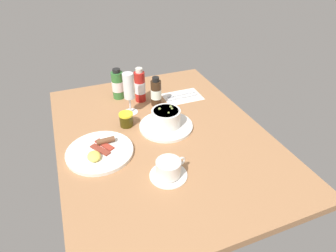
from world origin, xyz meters
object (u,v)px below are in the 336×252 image
object	(u,v)px
cutlery_setting	(182,96)
wine_glass	(129,88)
sauce_bottle_red	(140,86)
porridge_bowl	(166,120)
breakfast_plate	(100,152)
coffee_cup	(169,169)
sauce_bottle_green	(118,85)
jam_jar	(126,119)
sauce_bottle_brown	(156,93)

from	to	relation	value
cutlery_setting	wine_glass	distance (cm)	30.91
sauce_bottle_red	porridge_bowl	bearing A→B (deg)	-172.98
wine_glass	sauce_bottle_red	bearing A→B (deg)	-40.65
porridge_bowl	sauce_bottle_red	distance (cm)	26.86
sauce_bottle_red	breakfast_plate	size ratio (longest dim) A/B	0.67
wine_glass	breakfast_plate	distance (cm)	32.93
coffee_cup	sauce_bottle_green	size ratio (longest dim) A/B	0.89
sauce_bottle_red	sauce_bottle_green	bearing A→B (deg)	53.46
jam_jar	sauce_bottle_green	xyz separation A→B (cm)	(25.89, -2.71, 3.95)
cutlery_setting	wine_glass	xyz separation A→B (cm)	(-4.86, 28.01, 12.16)
porridge_bowl	coffee_cup	bearing A→B (deg)	160.79
wine_glass	sauce_bottle_red	world-z (taller)	wine_glass
sauce_bottle_brown	breakfast_plate	bearing A→B (deg)	129.94
breakfast_plate	sauce_bottle_red	bearing A→B (deg)	-38.23
cutlery_setting	jam_jar	size ratio (longest dim) A/B	3.12
coffee_cup	breakfast_plate	size ratio (longest dim) A/B	0.54
sauce_bottle_red	sauce_bottle_brown	size ratio (longest dim) A/B	1.19
sauce_bottle_brown	breakfast_plate	world-z (taller)	sauce_bottle_brown
sauce_bottle_green	jam_jar	bearing A→B (deg)	174.03
jam_jar	sauce_bottle_green	distance (cm)	26.33
cutlery_setting	wine_glass	size ratio (longest dim) A/B	0.97
sauce_bottle_green	sauce_bottle_brown	size ratio (longest dim) A/B	1.06
wine_glass	sauce_bottle_brown	size ratio (longest dim) A/B	1.35
jam_jar	breakfast_plate	world-z (taller)	jam_jar
cutlery_setting	sauce_bottle_green	xyz separation A→B (cm)	(11.17, 29.72, 6.76)
cutlery_setting	sauce_bottle_green	distance (cm)	32.46
cutlery_setting	sauce_bottle_brown	bearing A→B (deg)	99.62
sauce_bottle_brown	sauce_bottle_green	bearing A→B (deg)	48.14
sauce_bottle_green	sauce_bottle_brown	world-z (taller)	sauce_bottle_green
coffee_cup	wine_glass	world-z (taller)	wine_glass
porridge_bowl	coffee_cup	size ratio (longest dim) A/B	1.68
porridge_bowl	cutlery_setting	size ratio (longest dim) A/B	1.21
sauce_bottle_green	coffee_cup	bearing A→B (deg)	-177.11
sauce_bottle_green	breakfast_plate	size ratio (longest dim) A/B	0.60
porridge_bowl	sauce_bottle_green	world-z (taller)	sauce_bottle_green
sauce_bottle_brown	breakfast_plate	xyz separation A→B (cm)	(-26.95, 32.19, -5.55)
coffee_cup	sauce_bottle_red	xyz separation A→B (cm)	(53.96, -6.38, 4.73)
sauce_bottle_red	sauce_bottle_brown	distance (cm)	8.87
coffee_cup	jam_jar	size ratio (longest dim) A/B	2.25
porridge_bowl	wine_glass	xyz separation A→B (cm)	(17.33, 10.99, 8.73)
sauce_bottle_red	breakfast_plate	distance (cm)	43.28
coffee_cup	breakfast_plate	world-z (taller)	coffee_cup
wine_glass	jam_jar	distance (cm)	14.29
cutlery_setting	jam_jar	distance (cm)	35.73
porridge_bowl	sauce_bottle_brown	size ratio (longest dim) A/B	1.59
wine_glass	sauce_bottle_brown	xyz separation A→B (cm)	(2.40, -13.49, -5.95)
cutlery_setting	sauce_bottle_red	bearing A→B (deg)	78.41
wine_glass	jam_jar	size ratio (longest dim) A/B	3.21
wine_glass	sauce_bottle_green	xyz separation A→B (cm)	(16.03, 1.71, -5.39)
jam_jar	sauce_bottle_red	xyz separation A→B (cm)	(18.88, -12.17, 4.72)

